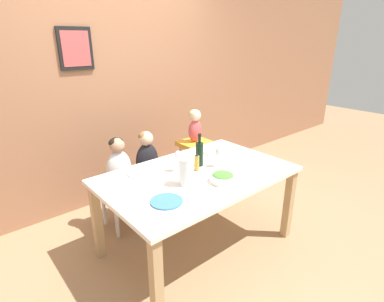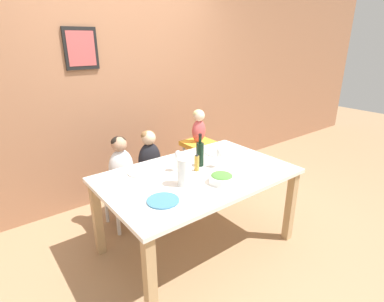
{
  "view_description": "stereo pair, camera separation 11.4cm",
  "coord_description": "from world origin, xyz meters",
  "px_view_note": "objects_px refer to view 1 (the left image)",
  "views": [
    {
      "loc": [
        -1.54,
        -1.74,
        1.81
      ],
      "look_at": [
        0.0,
        0.08,
        0.91
      ],
      "focal_mm": 28.0,
      "sensor_mm": 36.0,
      "label": 1
    },
    {
      "loc": [
        -1.45,
        -1.81,
        1.81
      ],
      "look_at": [
        0.0,
        0.08,
        0.91
      ],
      "focal_mm": 28.0,
      "sensor_mm": 36.0,
      "label": 2
    }
  ],
  "objects_px": {
    "person_child_center": "(147,155)",
    "person_baby_right": "(195,124)",
    "chair_far_center": "(148,183)",
    "wine_glass_near": "(219,153)",
    "paper_towel_roll": "(186,172)",
    "wine_bottle": "(199,153)",
    "salad_bowl_large": "(223,177)",
    "person_child_left": "(118,163)",
    "dinner_plate_back_right": "(215,152)",
    "chair_far_left": "(121,193)",
    "dinner_plate_front_left": "(167,201)",
    "wine_glass_far": "(178,157)",
    "chair_right_highchair": "(195,154)",
    "dinner_plate_back_left": "(141,173)"
  },
  "relations": [
    {
      "from": "person_child_center",
      "to": "person_baby_right",
      "type": "height_order",
      "value": "person_baby_right"
    },
    {
      "from": "chair_far_center",
      "to": "wine_glass_near",
      "type": "relative_size",
      "value": 2.39
    },
    {
      "from": "person_child_center",
      "to": "paper_towel_roll",
      "type": "height_order",
      "value": "paper_towel_roll"
    },
    {
      "from": "wine_bottle",
      "to": "salad_bowl_large",
      "type": "relative_size",
      "value": 1.49
    },
    {
      "from": "person_child_left",
      "to": "dinner_plate_back_right",
      "type": "relative_size",
      "value": 2.15
    },
    {
      "from": "chair_far_center",
      "to": "paper_towel_roll",
      "type": "distance_m",
      "value": 0.96
    },
    {
      "from": "chair_far_center",
      "to": "wine_bottle",
      "type": "relative_size",
      "value": 1.49
    },
    {
      "from": "chair_far_center",
      "to": "wine_glass_near",
      "type": "xyz_separation_m",
      "value": [
        0.29,
        -0.74,
        0.49
      ]
    },
    {
      "from": "chair_far_left",
      "to": "dinner_plate_front_left",
      "type": "bearing_deg",
      "value": -97.0
    },
    {
      "from": "person_child_left",
      "to": "wine_glass_far",
      "type": "height_order",
      "value": "person_child_left"
    },
    {
      "from": "person_child_center",
      "to": "salad_bowl_large",
      "type": "bearing_deg",
      "value": -84.59
    },
    {
      "from": "chair_far_center",
      "to": "wine_glass_far",
      "type": "height_order",
      "value": "wine_glass_far"
    },
    {
      "from": "person_child_center",
      "to": "chair_right_highchair",
      "type": "bearing_deg",
      "value": -0.08
    },
    {
      "from": "wine_glass_near",
      "to": "dinner_plate_back_left",
      "type": "relative_size",
      "value": 0.81
    },
    {
      "from": "wine_bottle",
      "to": "dinner_plate_back_left",
      "type": "xyz_separation_m",
      "value": [
        -0.49,
        0.19,
        -0.11
      ]
    },
    {
      "from": "person_child_center",
      "to": "dinner_plate_back_right",
      "type": "relative_size",
      "value": 2.15
    },
    {
      "from": "person_child_center",
      "to": "wine_glass_near",
      "type": "xyz_separation_m",
      "value": [
        0.29,
        -0.74,
        0.17
      ]
    },
    {
      "from": "person_baby_right",
      "to": "dinner_plate_back_left",
      "type": "relative_size",
      "value": 1.61
    },
    {
      "from": "person_child_center",
      "to": "dinner_plate_back_left",
      "type": "bearing_deg",
      "value": -126.99
    },
    {
      "from": "person_child_left",
      "to": "person_child_center",
      "type": "height_order",
      "value": "same"
    },
    {
      "from": "paper_towel_roll",
      "to": "salad_bowl_large",
      "type": "xyz_separation_m",
      "value": [
        0.25,
        -0.15,
        -0.07
      ]
    },
    {
      "from": "person_child_left",
      "to": "dinner_plate_back_right",
      "type": "bearing_deg",
      "value": -30.23
    },
    {
      "from": "wine_bottle",
      "to": "dinner_plate_back_left",
      "type": "relative_size",
      "value": 1.3
    },
    {
      "from": "dinner_plate_back_right",
      "to": "wine_glass_near",
      "type": "bearing_deg",
      "value": -128.66
    },
    {
      "from": "wine_glass_near",
      "to": "salad_bowl_large",
      "type": "bearing_deg",
      "value": -129.64
    },
    {
      "from": "dinner_plate_front_left",
      "to": "person_baby_right",
      "type": "bearing_deg",
      "value": 41.07
    },
    {
      "from": "paper_towel_roll",
      "to": "wine_glass_near",
      "type": "xyz_separation_m",
      "value": [
        0.45,
        0.08,
        0.02
      ]
    },
    {
      "from": "person_child_left",
      "to": "person_child_center",
      "type": "relative_size",
      "value": 1.0
    },
    {
      "from": "salad_bowl_large",
      "to": "dinner_plate_back_right",
      "type": "relative_size",
      "value": 0.87
    },
    {
      "from": "salad_bowl_large",
      "to": "wine_glass_far",
      "type": "bearing_deg",
      "value": 109.42
    },
    {
      "from": "chair_far_left",
      "to": "person_baby_right",
      "type": "distance_m",
      "value": 1.11
    },
    {
      "from": "person_child_center",
      "to": "person_baby_right",
      "type": "xyz_separation_m",
      "value": [
        0.65,
        0.0,
        0.21
      ]
    },
    {
      "from": "wine_glass_near",
      "to": "dinner_plate_back_right",
      "type": "bearing_deg",
      "value": 51.34
    },
    {
      "from": "dinner_plate_front_left",
      "to": "dinner_plate_back_right",
      "type": "height_order",
      "value": "same"
    },
    {
      "from": "wine_glass_far",
      "to": "salad_bowl_large",
      "type": "distance_m",
      "value": 0.43
    },
    {
      "from": "person_baby_right",
      "to": "dinner_plate_front_left",
      "type": "xyz_separation_m",
      "value": [
        -1.09,
        -0.95,
        -0.17
      ]
    },
    {
      "from": "chair_far_left",
      "to": "wine_glass_near",
      "type": "distance_m",
      "value": 1.08
    },
    {
      "from": "chair_right_highchair",
      "to": "person_child_left",
      "type": "distance_m",
      "value": 0.98
    },
    {
      "from": "person_child_left",
      "to": "wine_glass_near",
      "type": "height_order",
      "value": "person_child_left"
    },
    {
      "from": "salad_bowl_large",
      "to": "dinner_plate_back_right",
      "type": "xyz_separation_m",
      "value": [
        0.41,
        0.5,
        -0.03
      ]
    },
    {
      "from": "person_baby_right",
      "to": "wine_bottle",
      "type": "xyz_separation_m",
      "value": [
        -0.48,
        -0.61,
        -0.05
      ]
    },
    {
      "from": "person_baby_right",
      "to": "paper_towel_roll",
      "type": "relative_size",
      "value": 1.7
    },
    {
      "from": "chair_far_center",
      "to": "paper_towel_roll",
      "type": "bearing_deg",
      "value": -100.84
    },
    {
      "from": "paper_towel_roll",
      "to": "dinner_plate_back_left",
      "type": "bearing_deg",
      "value": 112.12
    },
    {
      "from": "paper_towel_roll",
      "to": "wine_glass_far",
      "type": "distance_m",
      "value": 0.27
    },
    {
      "from": "paper_towel_roll",
      "to": "dinner_plate_back_left",
      "type": "distance_m",
      "value": 0.45
    },
    {
      "from": "wine_glass_far",
      "to": "salad_bowl_large",
      "type": "xyz_separation_m",
      "value": [
        0.14,
        -0.4,
        -0.09
      ]
    },
    {
      "from": "wine_glass_near",
      "to": "dinner_plate_back_right",
      "type": "distance_m",
      "value": 0.36
    },
    {
      "from": "wine_glass_near",
      "to": "dinner_plate_back_right",
      "type": "relative_size",
      "value": 0.81
    },
    {
      "from": "person_child_left",
      "to": "dinner_plate_front_left",
      "type": "bearing_deg",
      "value": -96.99
    }
  ]
}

